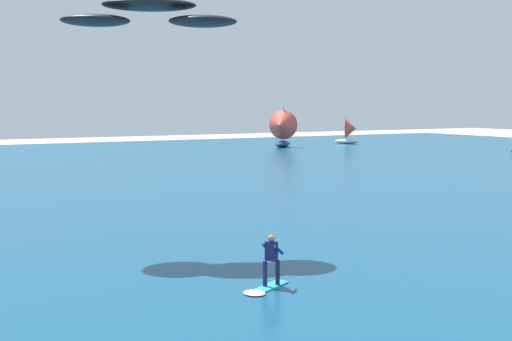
{
  "coord_description": "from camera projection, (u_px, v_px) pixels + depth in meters",
  "views": [
    {
      "loc": [
        -10.49,
        -1.47,
        5.85
      ],
      "look_at": [
        -0.23,
        17.55,
        3.58
      ],
      "focal_mm": 44.74,
      "sensor_mm": 36.0,
      "label": 1
    }
  ],
  "objects": [
    {
      "name": "kitesurfer",
      "position": [
        268.0,
        269.0,
        19.87
      ],
      "size": [
        1.99,
        1.41,
        1.67
      ],
      "color": "#26B2CC",
      "rests_on": "ocean"
    },
    {
      "name": "kite",
      "position": [
        149.0,
        14.0,
        24.73
      ],
      "size": [
        7.12,
        4.84,
        1.04
      ],
      "color": "black"
    },
    {
      "name": "sailboat_far_right",
      "position": [
        281.0,
        128.0,
        84.08
      ],
      "size": [
        4.87,
        4.85,
        5.51
      ],
      "color": "navy",
      "rests_on": "ocean"
    },
    {
      "name": "sailboat_mid_left",
      "position": [
        350.0,
        131.0,
        92.09
      ],
      "size": [
        3.66,
        3.58,
        4.11
      ],
      "color": "white",
      "rests_on": "ocean"
    },
    {
      "name": "ocean",
      "position": [
        67.0,
        178.0,
        49.99
      ],
      "size": [
        160.0,
        90.0,
        0.1
      ],
      "primitive_type": "cube",
      "color": "navy",
      "rests_on": "ground"
    }
  ]
}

